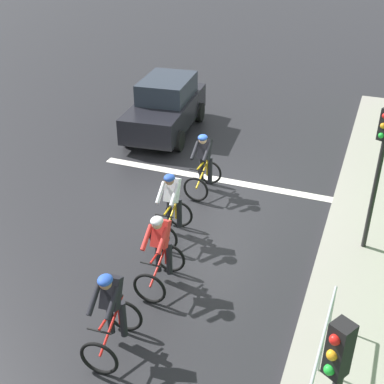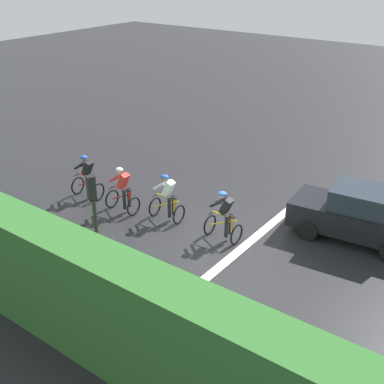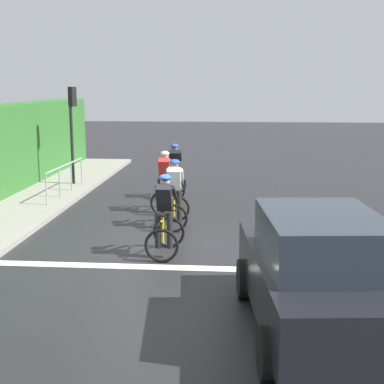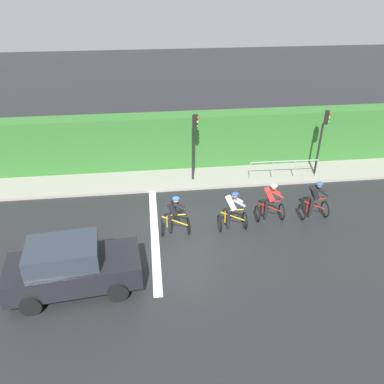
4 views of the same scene
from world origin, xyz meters
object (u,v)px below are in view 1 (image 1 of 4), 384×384
at_px(pedestrian_railing_kerbside, 317,366).
at_px(traffic_light_near_crossing, 379,161).
at_px(cyclist_mid, 172,207).
at_px(cyclist_fourth, 204,164).
at_px(cyclist_lead, 111,314).
at_px(car_black, 166,106).
at_px(cyclist_second, 160,253).

bearing_deg(pedestrian_railing_kerbside, traffic_light_near_crossing, -94.98).
relative_size(cyclist_mid, cyclist_fourth, 1.00).
distance_m(cyclist_lead, pedestrian_railing_kerbside, 3.34).
xyz_separation_m(cyclist_fourth, car_black, (2.55, -3.39, 0.08)).
relative_size(cyclist_second, cyclist_fourth, 1.00).
bearing_deg(traffic_light_near_crossing, cyclist_fourth, -17.05).
height_order(cyclist_lead, cyclist_fourth, same).
height_order(cyclist_mid, pedestrian_railing_kerbside, cyclist_mid).
distance_m(cyclist_lead, car_black, 9.59).
bearing_deg(car_black, cyclist_fourth, 126.92).
bearing_deg(car_black, traffic_light_near_crossing, 145.19).
height_order(cyclist_fourth, car_black, car_black).
bearing_deg(cyclist_second, traffic_light_near_crossing, -144.51).
bearing_deg(cyclist_fourth, pedestrian_railing_kerbside, 124.19).
bearing_deg(cyclist_lead, cyclist_second, -91.76).
bearing_deg(cyclist_lead, cyclist_mid, -83.50).
distance_m(cyclist_lead, traffic_light_near_crossing, 5.96).
distance_m(cyclist_mid, traffic_light_near_crossing, 4.46).
height_order(car_black, pedestrian_railing_kerbside, car_black).
height_order(cyclist_mid, traffic_light_near_crossing, traffic_light_near_crossing).
relative_size(traffic_light_near_crossing, pedestrian_railing_kerbside, 1.01).
height_order(car_black, traffic_light_near_crossing, traffic_light_near_crossing).
relative_size(cyclist_mid, pedestrian_railing_kerbside, 0.50).
distance_m(car_black, pedestrian_railing_kerbside, 10.98).
height_order(traffic_light_near_crossing, pedestrian_railing_kerbside, traffic_light_near_crossing).
xyz_separation_m(car_black, pedestrian_railing_kerbside, (-6.34, 8.97, -0.09)).
distance_m(cyclist_second, cyclist_mid, 1.69).
bearing_deg(cyclist_fourth, car_black, -53.08).
bearing_deg(pedestrian_railing_kerbside, cyclist_second, -27.30).
relative_size(cyclist_mid, traffic_light_near_crossing, 0.50).
bearing_deg(cyclist_mid, cyclist_lead, 96.50).
distance_m(car_black, traffic_light_near_crossing, 8.28).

